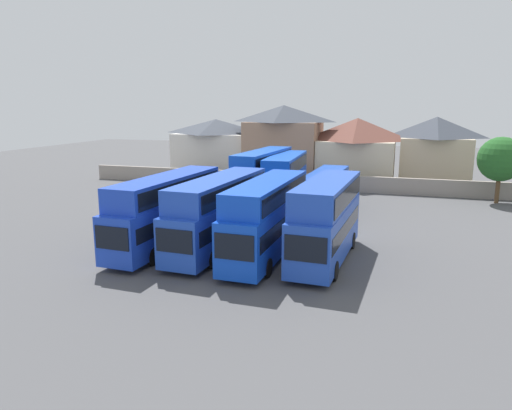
{
  "coord_description": "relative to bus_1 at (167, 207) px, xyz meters",
  "views": [
    {
      "loc": [
        9.54,
        -27.83,
        9.46
      ],
      "look_at": [
        0.0,
        3.0,
        2.59
      ],
      "focal_mm": 33.05,
      "sensor_mm": 36.0,
      "label": 1
    }
  ],
  "objects": [
    {
      "name": "house_terrace_centre",
      "position": [
        0.6,
        30.06,
        2.08
      ],
      "size": [
        9.37,
        7.09,
        9.43
      ],
      "color": "#9E7A60",
      "rests_on": "ground"
    },
    {
      "name": "bus_2",
      "position": [
        3.58,
        0.47,
        -0.01
      ],
      "size": [
        3.12,
        11.8,
        4.8
      ],
      "rotation": [
        0.0,
        0.0,
        -1.62
      ],
      "color": "blue",
      "rests_on": "ground"
    },
    {
      "name": "bus_7",
      "position": [
        8.45,
        14.51,
        -0.71
      ],
      "size": [
        2.96,
        10.61,
        3.52
      ],
      "rotation": [
        0.0,
        0.0,
        -1.61
      ],
      "color": "blue",
      "rests_on": "ground"
    },
    {
      "name": "bus_3",
      "position": [
        7.05,
        -0.14,
        0.02
      ],
      "size": [
        2.8,
        11.24,
        4.85
      ],
      "rotation": [
        0.0,
        0.0,
        -1.6
      ],
      "color": "blue",
      "rests_on": "ground"
    },
    {
      "name": "ground",
      "position": [
        5.34,
        18.08,
        -2.72
      ],
      "size": [
        140.0,
        140.0,
        0.0
      ],
      "primitive_type": "plane",
      "color": "#4C4C4F"
    },
    {
      "name": "bus_5",
      "position": [
        2.36,
        14.78,
        0.21
      ],
      "size": [
        3.17,
        11.39,
        5.22
      ],
      "rotation": [
        0.0,
        0.0,
        -1.64
      ],
      "color": "blue",
      "rests_on": "ground"
    },
    {
      "name": "house_terrace_far_right",
      "position": [
        18.63,
        31.78,
        1.42
      ],
      "size": [
        8.27,
        6.58,
        8.11
      ],
      "color": "#C6B293",
      "rests_on": "ground"
    },
    {
      "name": "house_terrace_left",
      "position": [
        -9.1,
        31.59,
        1.15
      ],
      "size": [
        10.36,
        8.3,
        7.6
      ],
      "color": "silver",
      "rests_on": "ground"
    },
    {
      "name": "tree_left_of_lot",
      "position": [
        24.07,
        22.58,
        1.6
      ],
      "size": [
        4.31,
        4.31,
        6.49
      ],
      "color": "brown",
      "rests_on": "ground"
    },
    {
      "name": "bus_1",
      "position": [
        0.0,
        0.0,
        0.0
      ],
      "size": [
        3.02,
        11.91,
        4.82
      ],
      "rotation": [
        0.0,
        0.0,
        -1.62
      ],
      "color": "blue",
      "rests_on": "ground"
    },
    {
      "name": "house_terrace_right",
      "position": [
        9.61,
        30.77,
        1.33
      ],
      "size": [
        9.4,
        7.98,
        7.92
      ],
      "color": "beige",
      "rests_on": "ground"
    },
    {
      "name": "bus_4",
      "position": [
        10.73,
        0.18,
        0.09
      ],
      "size": [
        3.06,
        10.28,
        5.0
      ],
      "rotation": [
        0.0,
        0.0,
        -1.62
      ],
      "color": "blue",
      "rests_on": "ground"
    },
    {
      "name": "depot_boundary_wall",
      "position": [
        5.34,
        24.58,
        -1.82
      ],
      "size": [
        56.0,
        0.5,
        1.8
      ],
      "primitive_type": "cube",
      "color": "gray",
      "rests_on": "ground"
    },
    {
      "name": "bus_6",
      "position": [
        4.68,
        14.36,
        0.06
      ],
      "size": [
        3.02,
        10.5,
        4.93
      ],
      "rotation": [
        0.0,
        0.0,
        -1.52
      ],
      "color": "blue",
      "rests_on": "ground"
    }
  ]
}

